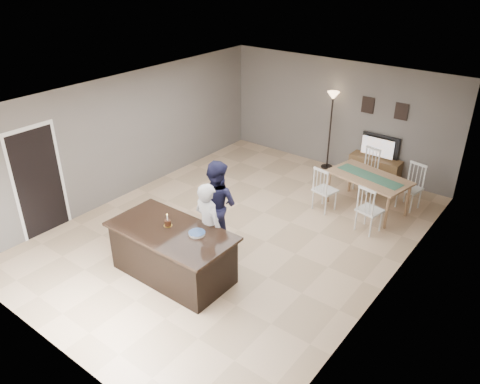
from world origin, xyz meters
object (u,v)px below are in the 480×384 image
Objects in this scene: plate_stack at (197,233)px; floor_lamp at (332,110)px; tv_console at (374,169)px; dining_table at (369,182)px; woman at (208,227)px; man at (217,205)px; television at (379,147)px; kitchen_island at (173,253)px; birthday_cake at (168,223)px.

floor_lamp reaches higher than plate_stack.
tv_console is 0.57× the size of dining_table.
man is at bearing -52.84° from woman.
woman is 5.11m from floor_lamp.
man reaches higher than tv_console.
television is 1.54m from dining_table.
woman is at bearing 58.93° from kitchen_island.
woman is 0.83× the size of floor_lamp.
floor_lamp is at bearing -77.06° from woman.
plate_stack is at bearing -84.81° from floor_lamp.
kitchen_island is at bearing -26.34° from birthday_cake.
dining_table is at bearing 106.25° from television.
man is at bearing 74.90° from television.
floor_lamp is (-0.06, 4.42, 0.66)m from man.
birthday_cake reaches higher than dining_table.
birthday_cake is at bearing -90.74° from floor_lamp.
floor_lamp reaches higher than television.
television reaches higher than tv_console.
man reaches higher than plate_stack.
man is 3.43m from dining_table.
man is 1.10m from plate_stack.
woman reaches higher than television.
tv_console is 4.40× the size of plate_stack.
woman is 0.41m from plate_stack.
plate_stack is at bearing 9.40° from birthday_cake.
woman is 5.98× the size of plate_stack.
woman reaches higher than dining_table.
dining_table is at bearing -101.22° from woman.
television is at bearing 76.51° from birthday_cake.
tv_console is at bearing -0.91° from floor_lamp.
plate_stack is (-0.77, -5.48, 0.06)m from television.
floor_lamp is (-0.07, 5.59, 1.07)m from kitchen_island.
man is (-0.34, 0.62, 0.05)m from woman.
plate_stack reaches higher than tv_console.
birthday_cake is 0.57m from plate_stack.
plate_stack is at bearing -98.12° from tv_console.
tv_console is 5.35× the size of birthday_cake.
woman is 0.71m from man.
floor_lamp reaches higher than woman.
floor_lamp is (-1.69, 1.41, 0.89)m from dining_table.
plate_stack is (0.43, -1.01, 0.06)m from man.
dining_table is (1.20, 4.02, -0.29)m from plate_stack.
kitchen_island is 1.24m from man.
kitchen_island is 1.25× the size of man.
man is at bearing -106.78° from dining_table.
woman reaches higher than kitchen_island.
man is at bearing 113.37° from plate_stack.
television is (0.00, 0.07, 0.56)m from tv_console.
woman is at bearing 103.93° from plate_stack.
plate_stack is at bearing 113.16° from man.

